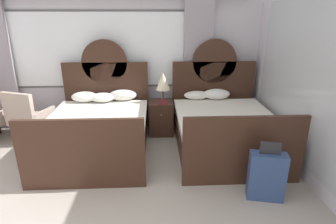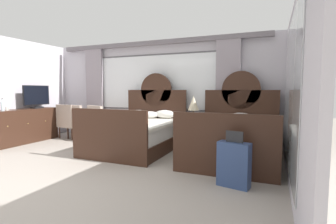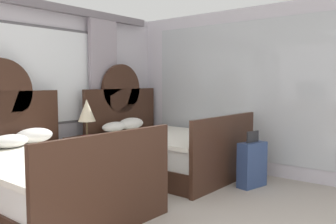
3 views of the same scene
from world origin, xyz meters
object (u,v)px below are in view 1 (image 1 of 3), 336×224
Objects in this scene: armchair_by_window_left at (28,115)px; bed_near_mirror at (223,128)px; table_lamp_on_nightstand at (163,81)px; book_on_nightstand at (163,102)px; nightstand_between_beds at (161,117)px; bed_near_window at (99,129)px; suitcase_on_floor at (266,176)px.

bed_near_mirror is at bearing -8.01° from armchair_by_window_left.
table_lamp_on_nightstand is at bearing 4.08° from armchair_by_window_left.
nightstand_between_beds is at bearing 114.13° from book_on_nightstand.
table_lamp_on_nightstand is at bearing 30.62° from bed_near_window.
book_on_nightstand is at bearing 150.68° from bed_near_mirror.
book_on_nightstand is at bearing -65.87° from nightstand_between_beds.
armchair_by_window_left is at bearing 171.99° from bed_near_mirror.
bed_near_mirror reaches higher than book_on_nightstand.
bed_near_window is 2.74× the size of suitcase_on_floor.
nightstand_between_beds is 0.36m from book_on_nightstand.
table_lamp_on_nightstand reaches higher than book_on_nightstand.
bed_near_window is at bearing -19.36° from armchair_by_window_left.
bed_near_window is at bearing -153.04° from book_on_nightstand.
suitcase_on_floor is (1.25, -2.03, -0.35)m from book_on_nightstand.
book_on_nightstand is 2.53m from armchair_by_window_left.
armchair_by_window_left is at bearing 152.73° from suitcase_on_floor.
suitcase_on_floor reaches higher than book_on_nightstand.
suitcase_on_floor is at bearing -27.27° from armchair_by_window_left.
bed_near_window is at bearing 148.54° from suitcase_on_floor.
armchair_by_window_left reaches higher than book_on_nightstand.
nightstand_between_beds is 2.49m from armchair_by_window_left.
suitcase_on_floor reaches higher than nightstand_between_beds.
bed_near_window is 3.82× the size of table_lamp_on_nightstand.
book_on_nightstand is (1.13, 0.57, 0.29)m from bed_near_window.
table_lamp_on_nightstand reaches higher than suitcase_on_floor.
book_on_nightstand is at bearing 26.96° from bed_near_window.
bed_near_mirror is 1.41m from table_lamp_on_nightstand.
table_lamp_on_nightstand is (1.13, 0.67, 0.67)m from bed_near_window.
table_lamp_on_nightstand is 2.59m from armchair_by_window_left.
suitcase_on_floor is at bearing -58.64° from nightstand_between_beds.
bed_near_mirror is at bearing -33.34° from table_lamp_on_nightstand.
bed_near_window is 1.27m from nightstand_between_beds.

